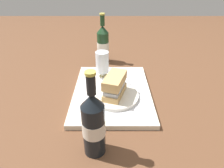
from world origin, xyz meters
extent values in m
plane|color=brown|center=(0.00, 0.00, 0.00)|extent=(3.00, 3.00, 0.00)
cube|color=beige|center=(0.00, 0.00, 0.01)|extent=(0.44, 0.32, 0.02)
cube|color=silver|center=(0.00, 0.00, 0.02)|extent=(0.38, 0.27, 0.00)
cylinder|color=silver|center=(-0.06, -0.01, 0.03)|extent=(0.19, 0.19, 0.01)
cube|color=tan|center=(-0.06, -0.01, 0.05)|extent=(0.14, 0.10, 0.02)
cube|color=#9EA3A8|center=(-0.06, -0.01, 0.07)|extent=(0.13, 0.09, 0.02)
cube|color=silver|center=(-0.06, -0.01, 0.08)|extent=(0.12, 0.08, 0.01)
sphere|color=#47932D|center=(-0.01, -0.03, 0.09)|extent=(0.04, 0.04, 0.04)
cube|color=tan|center=(-0.06, -0.01, 0.10)|extent=(0.14, 0.10, 0.04)
cylinder|color=silver|center=(0.11, 0.04, 0.02)|extent=(0.06, 0.06, 0.01)
cylinder|color=silver|center=(0.11, 0.04, 0.04)|extent=(0.01, 0.01, 0.02)
cylinder|color=silver|center=(0.11, 0.04, 0.10)|extent=(0.06, 0.06, 0.09)
cylinder|color=gold|center=(0.11, 0.04, 0.08)|extent=(0.06, 0.06, 0.07)
cylinder|color=white|center=(0.11, 0.04, 0.12)|extent=(0.05, 0.05, 0.01)
cube|color=white|center=(0.09, -0.05, 0.02)|extent=(0.09, 0.07, 0.01)
cylinder|color=#19381E|center=(0.34, 0.05, 0.08)|extent=(0.06, 0.06, 0.17)
cylinder|color=silver|center=(0.34, 0.05, 0.09)|extent=(0.07, 0.07, 0.05)
cone|color=#19381E|center=(0.34, 0.05, 0.18)|extent=(0.06, 0.06, 0.04)
cylinder|color=#19381E|center=(0.34, 0.05, 0.23)|extent=(0.02, 0.02, 0.05)
cylinder|color=#BFB74C|center=(0.34, 0.05, 0.26)|extent=(0.03, 0.03, 0.01)
cylinder|color=black|center=(-0.30, 0.05, 0.08)|extent=(0.06, 0.06, 0.17)
cylinder|color=silver|center=(-0.30, 0.05, 0.09)|extent=(0.07, 0.07, 0.05)
cone|color=black|center=(-0.30, 0.05, 0.18)|extent=(0.06, 0.06, 0.04)
cylinder|color=black|center=(-0.30, 0.05, 0.23)|extent=(0.02, 0.02, 0.05)
cylinder|color=#BFB74C|center=(-0.30, 0.05, 0.26)|extent=(0.03, 0.03, 0.01)
camera|label=1|loc=(-0.71, 0.00, 0.48)|focal=32.06mm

